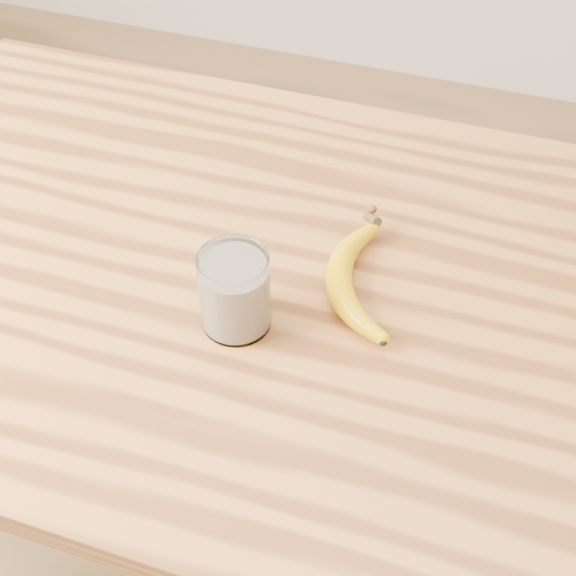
% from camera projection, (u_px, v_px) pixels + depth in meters
% --- Properties ---
extents(table, '(1.20, 0.80, 0.90)m').
position_uv_depth(table, '(244.00, 331.00, 1.12)').
color(table, '#B26C30').
rests_on(table, ground).
extents(smoothie_glass, '(0.08, 0.08, 0.10)m').
position_uv_depth(smoothie_glass, '(235.00, 293.00, 0.92)').
color(smoothie_glass, white).
rests_on(smoothie_glass, table).
extents(banana, '(0.18, 0.29, 0.03)m').
position_uv_depth(banana, '(338.00, 280.00, 0.98)').
color(banana, '#D69E00').
rests_on(banana, table).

